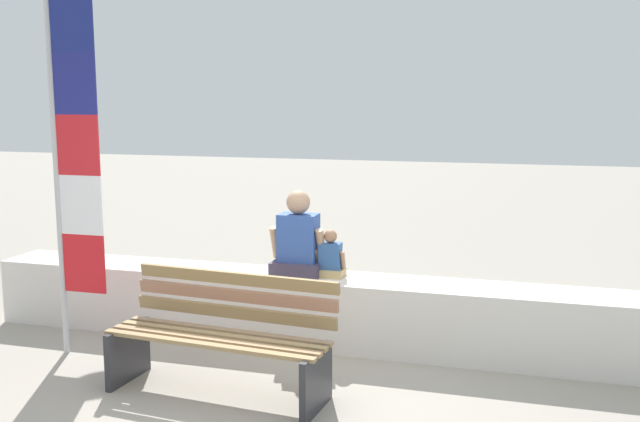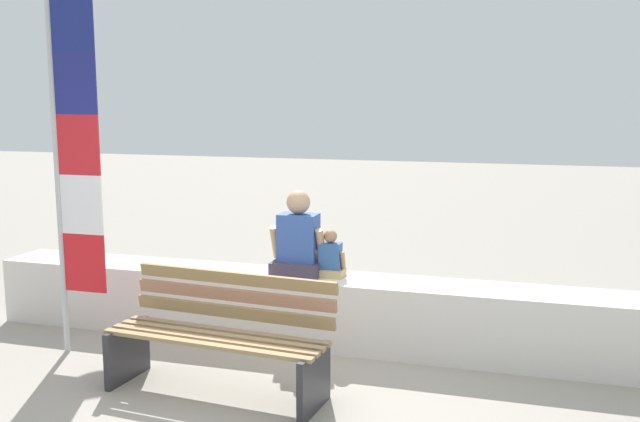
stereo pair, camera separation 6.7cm
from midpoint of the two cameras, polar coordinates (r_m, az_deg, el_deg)
name	(u,v)px [view 2 (the right image)]	position (r m, az deg, el deg)	size (l,w,h in m)	color
ground_plane	(286,392)	(5.60, -2.43, -14.34)	(40.00, 40.00, 0.00)	#9C9488
seawall_ledge	(327,310)	(6.51, 0.84, -7.98)	(6.55, 0.57, 0.63)	silver
park_bench	(221,338)	(5.52, -7.63, -10.03)	(1.76, 0.75, 0.88)	#9A7C51
person_adult	(299,242)	(6.47, -1.44, -2.48)	(0.51, 0.37, 0.77)	#3C3448
person_child	(330,258)	(6.41, 1.14, -3.81)	(0.28, 0.21, 0.43)	tan
flag_banner	(72,156)	(6.34, -19.03, 4.22)	(0.45, 0.05, 3.10)	#B7B7BC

